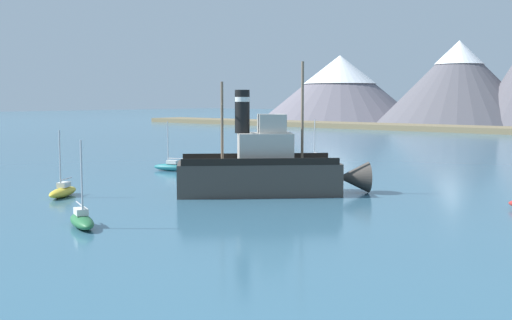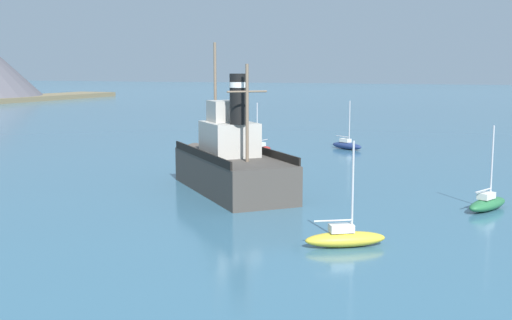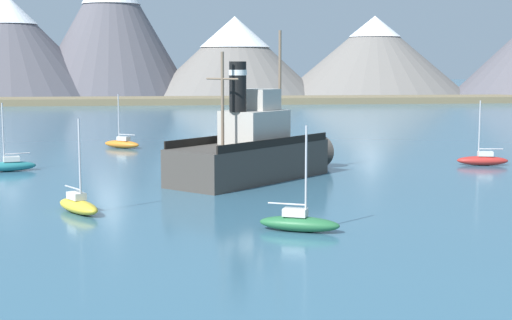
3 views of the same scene
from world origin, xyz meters
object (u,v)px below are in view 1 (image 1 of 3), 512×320
at_px(old_tugboat, 267,170).
at_px(sailboat_teal, 171,167).
at_px(sailboat_orange, 315,160).
at_px(sailboat_green, 82,220).
at_px(sailboat_yellow, 63,191).

distance_m(old_tugboat, sailboat_teal, 18.11).
bearing_deg(sailboat_teal, sailboat_orange, 63.68).
bearing_deg(sailboat_green, old_tugboat, 90.37).
xyz_separation_m(old_tugboat, sailboat_orange, (-9.85, 20.48, -1.40)).
bearing_deg(sailboat_green, sailboat_yellow, 151.77).
bearing_deg(old_tugboat, sailboat_orange, 115.68).
bearing_deg(sailboat_yellow, sailboat_green, -28.23).
bearing_deg(sailboat_green, sailboat_teal, 127.69).
xyz_separation_m(old_tugboat, sailboat_teal, (-17.07, 5.87, -1.40)).
height_order(sailboat_yellow, sailboat_orange, same).
distance_m(old_tugboat, sailboat_yellow, 15.03).
xyz_separation_m(sailboat_green, sailboat_teal, (-17.18, 22.24, 0.00)).
height_order(old_tugboat, sailboat_green, old_tugboat).
relative_size(old_tugboat, sailboat_orange, 2.57).
bearing_deg(sailboat_teal, sailboat_yellow, -68.26).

